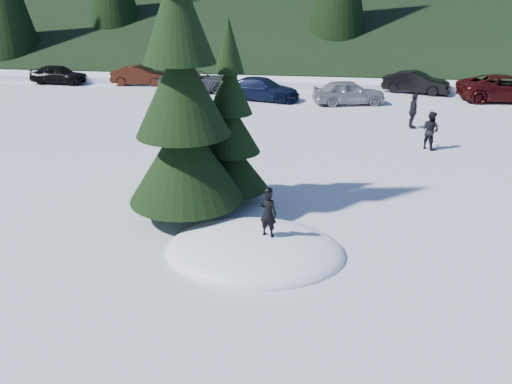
# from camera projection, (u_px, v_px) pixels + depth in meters

# --- Properties ---
(ground) EXTENTS (200.00, 200.00, 0.00)m
(ground) POSITION_uv_depth(u_px,v_px,m) (255.00, 252.00, 12.36)
(ground) COLOR silver
(ground) RESTS_ON ground
(snow_mound) EXTENTS (4.48, 3.52, 0.96)m
(snow_mound) POSITION_uv_depth(u_px,v_px,m) (255.00, 252.00, 12.36)
(snow_mound) COLOR white
(snow_mound) RESTS_ON ground
(spruce_tall) EXTENTS (3.20, 3.20, 8.60)m
(spruce_tall) POSITION_uv_depth(u_px,v_px,m) (182.00, 101.00, 13.06)
(spruce_tall) COLOR black
(spruce_tall) RESTS_ON ground
(spruce_short) EXTENTS (2.20, 2.20, 5.37)m
(spruce_short) POSITION_uv_depth(u_px,v_px,m) (231.00, 134.00, 14.66)
(spruce_short) COLOR black
(spruce_short) RESTS_ON ground
(child_skier) EXTENTS (0.50, 0.41, 1.18)m
(child_skier) POSITION_uv_depth(u_px,v_px,m) (268.00, 213.00, 11.91)
(child_skier) COLOR black
(child_skier) RESTS_ON snow_mound
(adult_0) EXTENTS (0.94, 0.95, 1.55)m
(adult_0) POSITION_uv_depth(u_px,v_px,m) (430.00, 130.00, 20.11)
(adult_0) COLOR black
(adult_0) RESTS_ON ground
(adult_1) EXTENTS (0.49, 0.98, 1.62)m
(adult_1) POSITION_uv_depth(u_px,v_px,m) (413.00, 111.00, 23.12)
(adult_1) COLOR black
(adult_1) RESTS_ON ground
(car_0) EXTENTS (3.90, 1.73, 1.31)m
(car_0) POSITION_uv_depth(u_px,v_px,m) (59.00, 74.00, 34.29)
(car_0) COLOR black
(car_0) RESTS_ON ground
(car_1) EXTENTS (3.99, 1.71, 1.28)m
(car_1) POSITION_uv_depth(u_px,v_px,m) (141.00, 75.00, 33.89)
(car_1) COLOR #351409
(car_1) RESTS_ON ground
(car_2) EXTENTS (5.07, 2.90, 1.33)m
(car_2) POSITION_uv_depth(u_px,v_px,m) (197.00, 81.00, 31.58)
(car_2) COLOR #414348
(car_2) RESTS_ON ground
(car_3) EXTENTS (4.74, 2.79, 1.29)m
(car_3) POSITION_uv_depth(u_px,v_px,m) (262.00, 89.00, 29.23)
(car_3) COLOR black
(car_3) RESTS_ON ground
(car_4) EXTENTS (4.28, 2.57, 1.37)m
(car_4) POSITION_uv_depth(u_px,v_px,m) (349.00, 92.00, 28.08)
(car_4) COLOR gray
(car_4) RESTS_ON ground
(car_5) EXTENTS (4.27, 2.62, 1.33)m
(car_5) POSITION_uv_depth(u_px,v_px,m) (416.00, 82.00, 31.18)
(car_5) COLOR black
(car_5) RESTS_ON ground
(car_6) EXTENTS (5.52, 2.82, 1.49)m
(car_6) POSITION_uv_depth(u_px,v_px,m) (507.00, 88.00, 28.85)
(car_6) COLOR #34090A
(car_6) RESTS_ON ground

